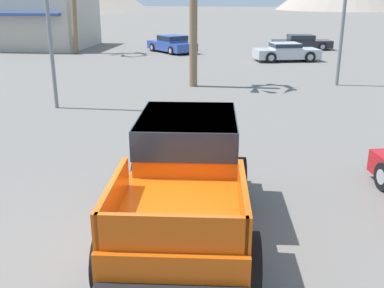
{
  "coord_description": "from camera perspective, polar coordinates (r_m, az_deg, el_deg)",
  "views": [
    {
      "loc": [
        1.35,
        -6.47,
        4.05
      ],
      "look_at": [
        0.34,
        1.44,
        1.38
      ],
      "focal_mm": 42.0,
      "sensor_mm": 36.0,
      "label": 1
    }
  ],
  "objects": [
    {
      "name": "parked_car_blue",
      "position": [
        33.66,
        -2.56,
        12.6
      ],
      "size": [
        4.11,
        4.23,
        1.23
      ],
      "rotation": [
        0.0,
        0.0,
        0.75
      ],
      "color": "#334C9E",
      "rests_on": "ground_plane"
    },
    {
      "name": "parked_car_dark",
      "position": [
        36.42,
        13.73,
        12.48
      ],
      "size": [
        4.59,
        2.37,
        1.12
      ],
      "rotation": [
        0.0,
        0.0,
        4.86
      ],
      "color": "#232328",
      "rests_on": "ground_plane"
    },
    {
      "name": "orange_pickup_truck",
      "position": [
        7.92,
        -0.79,
        -3.38
      ],
      "size": [
        2.59,
        5.28,
        1.94
      ],
      "rotation": [
        0.0,
        0.0,
        0.08
      ],
      "color": "#CC4C0C",
      "rests_on": "ground_plane"
    },
    {
      "name": "storefront_building",
      "position": [
        39.34,
        -19.83,
        14.26
      ],
      "size": [
        9.21,
        7.88,
        3.76
      ],
      "color": "#BCB2A3",
      "rests_on": "ground_plane"
    },
    {
      "name": "ground_plane",
      "position": [
        7.75,
        -3.93,
        -13.04
      ],
      "size": [
        320.0,
        320.0,
        0.0
      ],
      "primitive_type": "plane",
      "color": "slate"
    },
    {
      "name": "traffic_light_main",
      "position": [
        20.41,
        19.63,
        16.21
      ],
      "size": [
        0.38,
        3.97,
        5.11
      ],
      "rotation": [
        0.0,
        0.0,
        4.71
      ],
      "color": "slate",
      "rests_on": "ground_plane"
    },
    {
      "name": "parked_car_silver",
      "position": [
        29.78,
        11.85,
        11.42
      ],
      "size": [
        4.34,
        2.7,
        1.14
      ],
      "rotation": [
        0.0,
        0.0,
        4.96
      ],
      "color": "#B7BABF",
      "rests_on": "ground_plane"
    }
  ]
}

